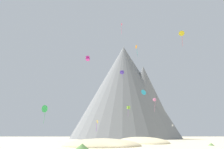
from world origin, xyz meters
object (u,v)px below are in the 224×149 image
at_px(bush_scatter_east, 165,142).
at_px(kite_lime_low, 128,108).
at_px(kite_orange_high, 136,48).
at_px(kite_pink_mid, 154,100).
at_px(kite_gold_low, 97,123).
at_px(bush_near_right, 82,146).
at_px(rock_massif, 127,93).
at_px(kite_white_low, 173,125).
at_px(bush_ridge_crest, 211,144).
at_px(bush_low_patch, 153,143).
at_px(kite_rainbow_high, 122,27).
at_px(kite_indigo_high, 122,72).
at_px(kite_yellow_high, 182,34).
at_px(kite_green_low, 45,109).
at_px(kite_magenta_high, 88,58).
at_px(kite_cyan_mid, 143,92).

xyz_separation_m(bush_scatter_east, kite_lime_low, (-5.77, 34.71, 13.76)).
bearing_deg(kite_orange_high, kite_pink_mid, -32.64).
bearing_deg(bush_scatter_east, kite_gold_low, 149.09).
height_order(bush_near_right, rock_massif, rock_massif).
bearing_deg(bush_near_right, bush_scatter_east, 51.38).
bearing_deg(kite_white_low, bush_ridge_crest, 82.64).
distance_m(bush_low_patch, bush_scatter_east, 7.92).
distance_m(bush_scatter_east, kite_rainbow_high, 41.32).
bearing_deg(kite_indigo_high, kite_gold_low, 2.94).
bearing_deg(kite_white_low, kite_yellow_high, 91.10).
distance_m(bush_scatter_east, kite_yellow_high, 43.77).
height_order(kite_white_low, kite_green_low, kite_green_low).
xyz_separation_m(bush_near_right, rock_massif, (16.29, 84.85, 25.20)).
distance_m(kite_rainbow_high, kite_white_low, 48.84).
height_order(rock_massif, kite_gold_low, rock_massif).
xyz_separation_m(kite_pink_mid, kite_rainbow_high, (-15.43, -20.45, 23.05)).
height_order(kite_gold_low, kite_lime_low, kite_lime_low).
height_order(kite_magenta_high, kite_white_low, kite_magenta_high).
height_order(bush_scatter_east, kite_gold_low, kite_gold_low).
height_order(kite_pink_mid, kite_rainbow_high, kite_rainbow_high).
xyz_separation_m(bush_low_patch, kite_rainbow_high, (-5.97, 13.69, 39.09)).
distance_m(kite_white_low, kite_yellow_high, 39.83).
relative_size(bush_scatter_east, kite_white_low, 2.62).
relative_size(kite_gold_low, kite_lime_low, 0.80).
distance_m(kite_pink_mid, kite_gold_low, 30.67).
bearing_deg(bush_near_right, kite_yellow_high, 48.75).
bearing_deg(rock_massif, bush_scatter_east, -86.45).
bearing_deg(kite_white_low, kite_rainbow_high, 49.23).
bearing_deg(kite_rainbow_high, kite_pink_mid, 140.61).
bearing_deg(kite_magenta_high, kite_lime_low, -128.42).
height_order(kite_magenta_high, kite_indigo_high, kite_magenta_high).
xyz_separation_m(kite_cyan_mid, kite_magenta_high, (-22.52, -3.17, 13.14)).
relative_size(kite_magenta_high, kite_orange_high, 0.37).
relative_size(rock_massif, kite_rainbow_high, 15.03).
xyz_separation_m(bush_low_patch, kite_gold_low, (-14.22, 17.68, 5.61)).
distance_m(kite_cyan_mid, kite_pink_mid, 8.28).
bearing_deg(bush_near_right, kite_indigo_high, 78.05).
xyz_separation_m(kite_gold_low, kite_orange_high, (14.92, 5.33, 29.31)).
distance_m(bush_near_right, kite_yellow_high, 63.93).
distance_m(kite_rainbow_high, kite_green_low, 40.03).
bearing_deg(kite_yellow_high, kite_lime_low, -27.27).
height_order(bush_low_patch, kite_magenta_high, kite_magenta_high).
xyz_separation_m(bush_near_right, kite_yellow_high, (33.13, 37.77, 39.53)).
distance_m(bush_ridge_crest, kite_indigo_high, 50.97).
xyz_separation_m(kite_orange_high, kite_green_low, (-33.64, -1.28, -24.29)).
relative_size(bush_scatter_east, kite_yellow_high, 0.37).
distance_m(bush_near_right, kite_lime_low, 62.90).
distance_m(bush_scatter_east, kite_cyan_mid, 28.79).
xyz_separation_m(bush_ridge_crest, kite_indigo_high, (-14.79, 40.20, 27.62)).
bearing_deg(rock_massif, bush_near_right, -100.87).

